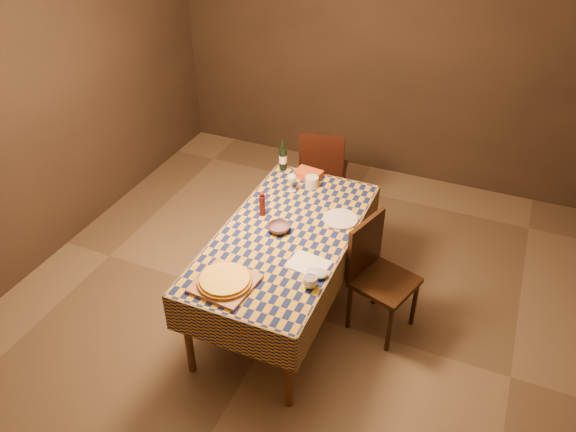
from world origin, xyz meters
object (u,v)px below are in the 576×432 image
Objects in this scene: pizza at (225,280)px; chair_far at (323,168)px; cutting_board at (225,283)px; chair_right at (376,270)px; bowl at (279,228)px; wine_bottle at (283,158)px; white_plate at (340,219)px; dining_table at (285,242)px.

chair_far is at bearing 91.78° from pizza.
cutting_board is 1.19m from chair_right.
bowl is 0.91m from wine_bottle.
cutting_board is 0.40× the size of chair_right.
white_plate is at bearing 39.61° from bowl.
pizza is 1.10m from white_plate.
wine_bottle is at bearing 146.24° from chair_right.
bowl is 0.62× the size of white_plate.
chair_right reaches higher than cutting_board.
cutting_board is 0.03m from pizza.
cutting_board is at bearing -135.04° from chair_right.
chair_far is (-0.15, 1.40, -0.27)m from bowl.
white_plate is (0.71, -0.54, -0.09)m from wine_bottle.
chair_far is 1.00× the size of chair_right.
bowl is 0.49m from white_plate.
cutting_board is 0.69m from bowl.
chair_right is at bearing -33.76° from wine_bottle.
white_plate is 1.23m from chair_far.
cutting_board is at bearing -97.21° from bowl.
cutting_board is at bearing -102.44° from dining_table.
chair_far is (-0.06, 2.08, -0.29)m from pizza.
dining_table is 0.46m from white_plate.
wine_bottle is 1.02× the size of white_plate.
pizza is 2.66× the size of bowl.
white_plate is (0.46, 0.99, -0.00)m from cutting_board.
wine_bottle is 0.29× the size of chair_far.
white_plate is 0.47m from chair_right.
wine_bottle is (-0.33, 0.85, 0.08)m from bowl.
wine_bottle is (-0.39, 0.87, 0.18)m from dining_table.
chair_far reaches higher than cutting_board.
pizza is 0.69m from bowl.
cutting_board is 1.10m from white_plate.
pizza is 1.19m from chair_right.
dining_table is 1.98× the size of chair_far.
dining_table is 0.71m from chair_right.
wine_bottle reaches higher than pizza.
wine_bottle is 1.33m from chair_right.
chair_far reaches higher than dining_table.
pizza is 1.62× the size of wine_bottle.
pizza reaches higher than bowl.
chair_right is (0.88, -1.26, 0.00)m from chair_far.
dining_table is 1.44m from chair_far.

